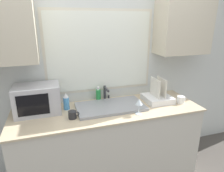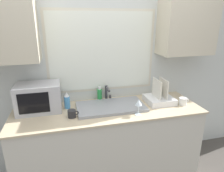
% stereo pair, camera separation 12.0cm
% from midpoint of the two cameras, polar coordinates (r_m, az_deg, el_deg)
% --- Properties ---
extents(countertop, '(2.09, 0.69, 0.89)m').
position_cam_midpoint_polar(countertop, '(2.48, 0.49, -15.92)').
color(countertop, beige).
rests_on(countertop, ground_plane).
extents(wall_back, '(6.00, 0.38, 2.60)m').
position_cam_midpoint_polar(wall_back, '(2.38, -1.33, 8.62)').
color(wall_back, silver).
rests_on(wall_back, ground_plane).
extents(sink_basin, '(0.76, 0.42, 0.03)m').
position_cam_midpoint_polar(sink_basin, '(2.28, 1.17, -5.90)').
color(sink_basin, gray).
rests_on(sink_basin, countertop).
extents(faucet, '(0.08, 0.17, 0.19)m').
position_cam_midpoint_polar(faucet, '(2.43, -0.01, -1.75)').
color(faucet, '#333338').
rests_on(faucet, countertop).
extents(microwave, '(0.46, 0.31, 0.31)m').
position_cam_midpoint_polar(microwave, '(2.28, -18.79, -3.14)').
color(microwave, '#B2B2B7').
rests_on(microwave, countertop).
extents(dish_rack, '(0.32, 0.31, 0.29)m').
position_cam_midpoint_polar(dish_rack, '(2.48, 14.71, -3.37)').
color(dish_rack, white).
rests_on(dish_rack, countertop).
extents(spray_bottle, '(0.06, 0.06, 0.19)m').
position_cam_midpoint_polar(spray_bottle, '(2.28, -11.27, -4.12)').
color(spray_bottle, '#4C99D8').
rests_on(spray_bottle, countertop).
extents(soap_bottle, '(0.06, 0.06, 0.18)m').
position_cam_midpoint_polar(soap_bottle, '(2.44, -2.15, -2.53)').
color(soap_bottle, '#268C3F').
rests_on(soap_bottle, countertop).
extents(mug_near_sink, '(0.11, 0.08, 0.08)m').
position_cam_midpoint_polar(mug_near_sink, '(2.09, -9.76, -7.82)').
color(mug_near_sink, '#262628').
rests_on(mug_near_sink, countertop).
extents(wine_glass, '(0.08, 0.08, 0.17)m').
position_cam_midpoint_polar(wine_glass, '(2.09, 9.26, -4.88)').
color(wine_glass, silver).
rests_on(wine_glass, countertop).
extents(mug_by_rack, '(0.12, 0.09, 0.09)m').
position_cam_midpoint_polar(mug_by_rack, '(2.51, 20.94, -4.11)').
color(mug_by_rack, white).
rests_on(mug_by_rack, countertop).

